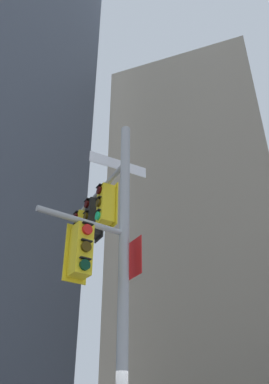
{
  "coord_description": "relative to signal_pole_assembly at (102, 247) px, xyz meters",
  "views": [
    {
      "loc": [
        2.8,
        -6.86,
        1.58
      ],
      "look_at": [
        0.13,
        0.26,
        6.23
      ],
      "focal_mm": 37.06,
      "sensor_mm": 36.0,
      "label": 1
    }
  ],
  "objects": [
    {
      "name": "building_mid_block",
      "position": [
        -2.33,
        26.72,
        12.28
      ],
      "size": [
        13.92,
        13.92,
        34.68
      ],
      "primitive_type": "cube",
      "color": "tan",
      "rests_on": "ground"
    },
    {
      "name": "signal_pole_assembly",
      "position": [
        0.0,
        0.0,
        0.0
      ],
      "size": [
        2.57,
        3.59,
        7.91
      ],
      "color": "#9EA0A3",
      "rests_on": "ground"
    }
  ]
}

